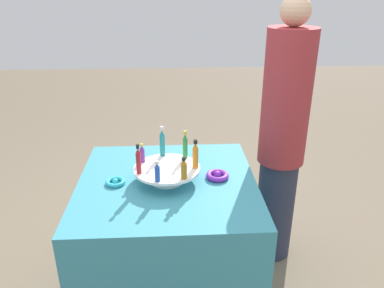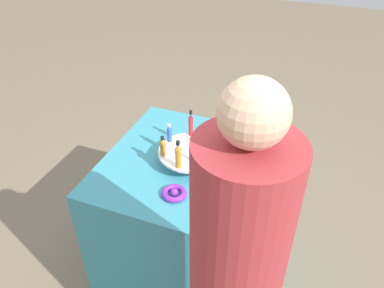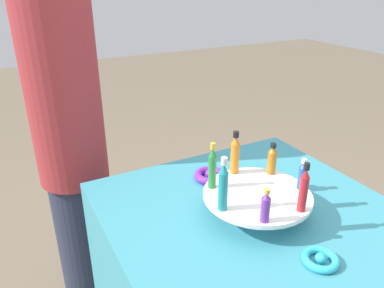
% 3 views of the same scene
% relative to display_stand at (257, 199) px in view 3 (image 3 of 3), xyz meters
% --- Properties ---
extents(display_stand, '(0.31, 0.31, 0.07)m').
position_rel_display_stand_xyz_m(display_stand, '(0.00, 0.00, 0.00)').
color(display_stand, white).
rests_on(display_stand, party_table).
extents(bottle_orange, '(0.03, 0.03, 0.14)m').
position_rel_display_stand_xyz_m(bottle_orange, '(0.01, 0.13, 0.08)').
color(bottle_orange, orange).
rests_on(bottle_orange, display_stand).
extents(bottle_green, '(0.02, 0.02, 0.14)m').
position_rel_display_stand_xyz_m(bottle_green, '(-0.10, 0.09, 0.08)').
color(bottle_green, '#288438').
rests_on(bottle_green, display_stand).
extents(bottle_teal, '(0.03, 0.03, 0.15)m').
position_rel_display_stand_xyz_m(bottle_teal, '(-0.13, -0.02, 0.09)').
color(bottle_teal, teal).
rests_on(bottle_teal, display_stand).
extents(bottle_purple, '(0.02, 0.02, 0.09)m').
position_rel_display_stand_xyz_m(bottle_purple, '(-0.06, -0.11, 0.06)').
color(bottle_purple, '#702D93').
rests_on(bottle_purple, display_stand).
extents(bottle_red, '(0.02, 0.02, 0.14)m').
position_rel_display_stand_xyz_m(bottle_red, '(0.05, -0.12, 0.08)').
color(bottle_red, '#B21E23').
rests_on(bottle_red, display_stand).
extents(bottle_blue, '(0.02, 0.02, 0.09)m').
position_rel_display_stand_xyz_m(bottle_blue, '(0.13, -0.04, 0.06)').
color(bottle_blue, '#234CAD').
rests_on(bottle_blue, display_stand).
extents(bottle_amber, '(0.03, 0.03, 0.10)m').
position_rel_display_stand_xyz_m(bottle_amber, '(0.11, 0.07, 0.07)').
color(bottle_amber, '#AD6B19').
rests_on(bottle_amber, display_stand).
extents(ribbon_bow_purple, '(0.11, 0.11, 0.04)m').
position_rel_display_stand_xyz_m(ribbon_bow_purple, '(-0.01, 0.24, -0.04)').
color(ribbon_bow_purple, purple).
rests_on(ribbon_bow_purple, party_table).
extents(ribbon_bow_teal, '(0.09, 0.09, 0.03)m').
position_rel_display_stand_xyz_m(ribbon_bow_teal, '(0.01, -0.24, -0.04)').
color(ribbon_bow_teal, '#2DB7CC').
rests_on(ribbon_bow_teal, party_table).
extents(person_figure, '(0.26, 0.26, 1.55)m').
position_rel_display_stand_xyz_m(person_figure, '(-0.39, 0.65, -0.02)').
color(person_figure, '#282D42').
rests_on(person_figure, ground_plane).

